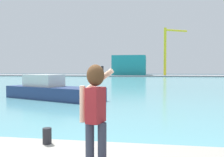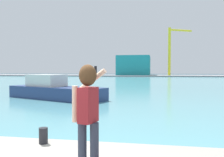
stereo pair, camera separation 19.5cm
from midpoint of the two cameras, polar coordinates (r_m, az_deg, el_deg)
The scene contains 8 objects.
ground_plane at distance 53.55m, azimuth 7.16°, elevation -0.53°, with size 220.00×220.00×0.00m, color #334751.
harbor_water at distance 55.54m, azimuth 7.23°, elevation -0.44°, with size 140.00×100.00×0.02m, color #599EA8.
far_shore_dock at distance 95.50m, azimuth 8.06°, elevation 0.67°, with size 140.00×20.00×0.42m, color gray.
person_photographer at distance 3.90m, azimuth -5.34°, elevation -6.66°, with size 0.54×0.57×1.74m.
harbor_bollard at distance 5.82m, azimuth -15.86°, elevation -12.77°, with size 0.20×0.20×0.36m, color black.
boat_moored at distance 20.07m, azimuth -14.25°, elevation -2.67°, with size 8.81×5.61×1.92m.
warehouse_left at distance 97.77m, azimuth 4.11°, elevation 3.04°, with size 12.58×13.87×7.53m, color teal.
port_crane at distance 93.96m, azimuth 12.73°, elevation 7.14°, with size 8.93×5.20×17.63m.
Camera 1 is at (1.82, -3.48, 2.29)m, focal length 39.19 mm.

